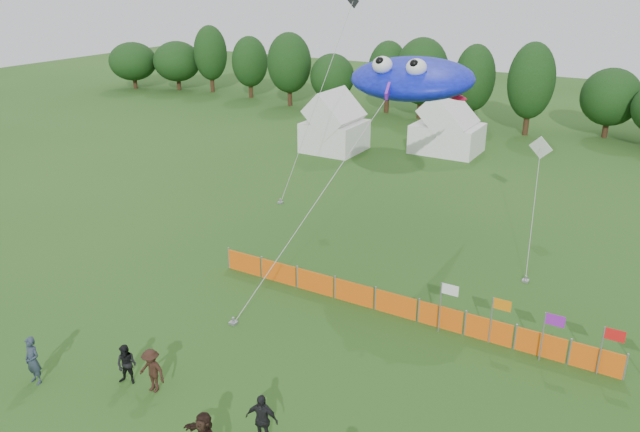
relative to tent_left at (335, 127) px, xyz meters
The scene contains 13 objects.
ground 33.40m from the tent_left, 66.74° to the right, with size 160.00×160.00×0.00m, color #234C16.
treeline 20.68m from the tent_left, 44.07° to the left, with size 104.57×8.78×8.36m.
tent_left is the anchor object (origin of this frame).
tent_right 9.08m from the tent_left, 27.67° to the left, with size 5.28×4.22×3.73m.
barrier_fence 26.39m from the tent_left, 55.03° to the right, with size 17.90×0.06×1.00m.
flag_row 31.20m from the tent_left, 44.34° to the right, with size 10.73×0.45×2.25m.
spectator_a 32.97m from the tent_left, 79.56° to the right, with size 0.66×0.44×1.82m, color #273242.
spectator_b 32.03m from the tent_left, 73.96° to the right, with size 0.74×0.58×1.53m, color black.
spectator_c 32.22m from the tent_left, 72.03° to the right, with size 1.07×0.62×1.66m, color black.
spectator_d 34.20m from the tent_left, 64.44° to the right, with size 1.06×0.44×1.80m, color black.
stingray_kite 20.69m from the tent_left, 49.36° to the right, with size 8.12×19.48×10.18m.
small_kite_white 20.55m from the tent_left, 28.56° to the right, with size 2.35×7.91×5.27m.
small_kite_dark 11.57m from the tent_left, 64.23° to the right, with size 2.65×5.85×12.49m.
Camera 1 is at (10.99, -12.63, 13.72)m, focal length 35.00 mm.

